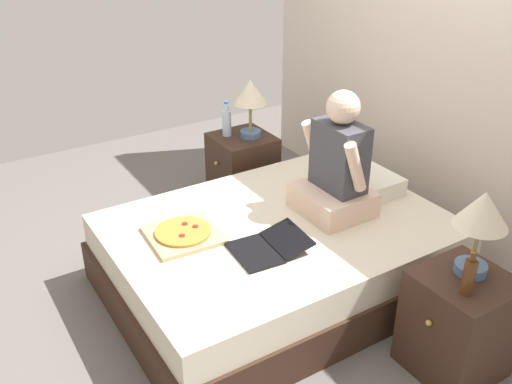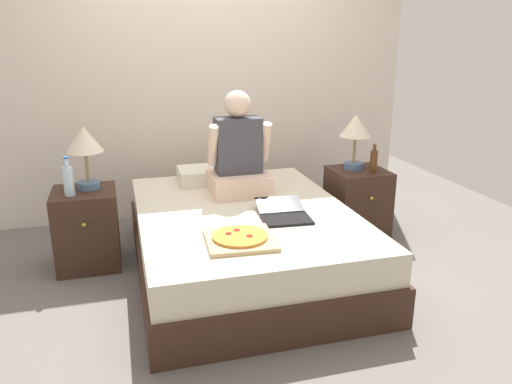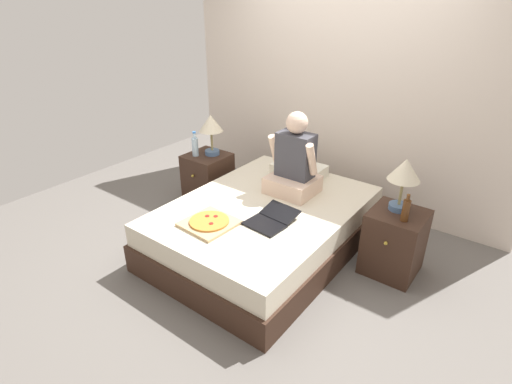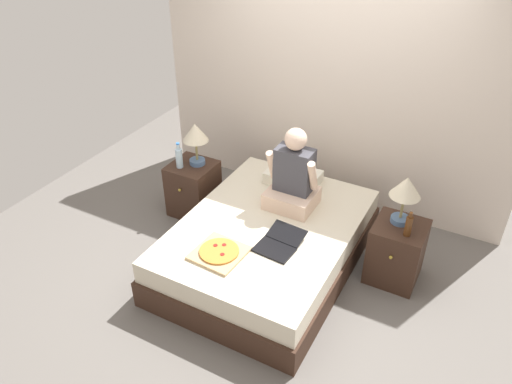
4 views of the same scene
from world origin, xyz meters
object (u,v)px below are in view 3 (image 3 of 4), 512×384
object	(u,v)px
nightstand_left	(208,178)
lamp_on_right_nightstand	(404,174)
nightstand_right	(394,242)
beer_bottle	(406,210)
lamp_on_left_nightstand	(211,126)
pizza_box	(209,223)
water_bottle	(195,146)
bed	(265,227)
person_seated	(294,164)
laptop	(270,221)

from	to	relation	value
nightstand_left	lamp_on_right_nightstand	world-z (taller)	lamp_on_right_nightstand
nightstand_right	beer_bottle	distance (m)	0.40
lamp_on_left_nightstand	pizza_box	bearing A→B (deg)	-48.64
water_bottle	beer_bottle	bearing A→B (deg)	-0.25
bed	lamp_on_left_nightstand	distance (m)	1.31
nightstand_right	pizza_box	xyz separation A→B (m)	(-1.24, -0.94, 0.20)
beer_bottle	pizza_box	xyz separation A→B (m)	(-1.31, -0.84, -0.18)
water_bottle	pizza_box	world-z (taller)	water_bottle
lamp_on_right_nightstand	person_seated	xyz separation A→B (m)	(-0.99, -0.06, -0.15)
nightstand_left	laptop	world-z (taller)	nightstand_left
nightstand_left	pizza_box	xyz separation A→B (m)	(0.92, -0.94, 0.20)
lamp_on_left_nightstand	pizza_box	distance (m)	1.39
bed	person_seated	size ratio (longest dim) A/B	2.61
bed	water_bottle	bearing A→B (deg)	165.61
person_seated	pizza_box	size ratio (longest dim) A/B	1.84
beer_bottle	person_seated	distance (m)	1.10
nightstand_left	beer_bottle	bearing A→B (deg)	-2.57
lamp_on_left_nightstand	person_seated	distance (m)	1.11
water_bottle	pizza_box	size ratio (longest dim) A/B	0.65
water_bottle	nightstand_right	bearing A→B (deg)	2.30
lamp_on_left_nightstand	beer_bottle	world-z (taller)	lamp_on_left_nightstand
lamp_on_right_nightstand	bed	bearing A→B (deg)	-157.37
nightstand_left	laptop	distance (m)	1.45
nightstand_left	water_bottle	bearing A→B (deg)	-131.65
bed	nightstand_left	world-z (taller)	nightstand_left
bed	nightstand_right	world-z (taller)	nightstand_right
bed	lamp_on_left_nightstand	size ratio (longest dim) A/B	4.52
bed	nightstand_left	size ratio (longest dim) A/B	3.55
lamp_on_right_nightstand	beer_bottle	size ratio (longest dim) A/B	1.96
laptop	lamp_on_right_nightstand	bearing A→B (deg)	38.99
person_seated	nightstand_left	bearing A→B (deg)	179.74
laptop	water_bottle	bearing A→B (deg)	158.90
person_seated	laptop	distance (m)	0.69
bed	laptop	size ratio (longest dim) A/B	4.64
beer_bottle	pizza_box	size ratio (longest dim) A/B	0.54
nightstand_right	pizza_box	world-z (taller)	nightstand_right
nightstand_left	bed	bearing A→B (deg)	-19.75
bed	water_bottle	size ratio (longest dim) A/B	7.37
bed	person_seated	bearing A→B (deg)	81.20
lamp_on_left_nightstand	laptop	bearing A→B (deg)	-28.10
lamp_on_left_nightstand	lamp_on_right_nightstand	distance (m)	2.09
nightstand_left	laptop	size ratio (longest dim) A/B	1.31
beer_bottle	water_bottle	bearing A→B (deg)	179.75
beer_bottle	person_seated	world-z (taller)	person_seated
nightstand_left	laptop	xyz separation A→B (m)	(1.30, -0.62, 0.20)
nightstand_right	bed	bearing A→B (deg)	-160.25
lamp_on_left_nightstand	person_seated	xyz separation A→B (m)	(1.10, -0.06, -0.15)
lamp_on_right_nightstand	pizza_box	size ratio (longest dim) A/B	1.06
bed	beer_bottle	bearing A→B (deg)	14.04
pizza_box	lamp_on_right_nightstand	bearing A→B (deg)	39.38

